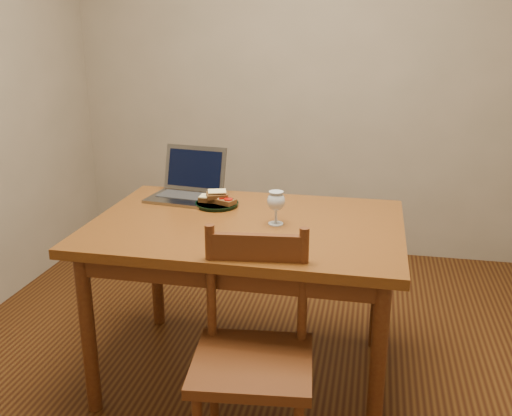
% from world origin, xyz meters
% --- Properties ---
extents(floor, '(3.20, 3.20, 0.02)m').
position_xyz_m(floor, '(0.00, 0.00, -0.01)').
color(floor, black).
rests_on(floor, ground).
extents(back_wall, '(3.20, 0.02, 2.60)m').
position_xyz_m(back_wall, '(0.00, 1.61, 1.30)').
color(back_wall, gray).
rests_on(back_wall, floor).
extents(front_wall, '(3.20, 0.02, 2.60)m').
position_xyz_m(front_wall, '(0.00, -1.61, 1.30)').
color(front_wall, gray).
rests_on(front_wall, floor).
extents(table, '(1.30, 0.90, 0.74)m').
position_xyz_m(table, '(-0.06, -0.02, 0.65)').
color(table, '#49240C').
rests_on(table, floor).
extents(chair, '(0.45, 0.43, 0.44)m').
position_xyz_m(chair, '(0.08, -0.54, 0.47)').
color(chair, '#451E0E').
rests_on(chair, floor).
extents(plate, '(0.20, 0.20, 0.02)m').
position_xyz_m(plate, '(-0.24, 0.17, 0.75)').
color(plate, black).
rests_on(plate, table).
extents(sandwich_cheese, '(0.10, 0.06, 0.03)m').
position_xyz_m(sandwich_cheese, '(-0.27, 0.18, 0.77)').
color(sandwich_cheese, '#381E0C').
rests_on(sandwich_cheese, plate).
extents(sandwich_tomato, '(0.12, 0.09, 0.03)m').
position_xyz_m(sandwich_tomato, '(-0.20, 0.16, 0.77)').
color(sandwich_tomato, '#381E0C').
rests_on(sandwich_tomato, plate).
extents(sandwich_top, '(0.11, 0.09, 0.03)m').
position_xyz_m(sandwich_top, '(-0.24, 0.18, 0.79)').
color(sandwich_top, '#381E0C').
rests_on(sandwich_top, plate).
extents(milk_glass, '(0.07, 0.07, 0.14)m').
position_xyz_m(milk_glass, '(0.07, -0.02, 0.81)').
color(milk_glass, white).
rests_on(milk_glass, table).
extents(laptop, '(0.35, 0.33, 0.23)m').
position_xyz_m(laptop, '(-0.42, 0.30, 0.80)').
color(laptop, slate).
rests_on(laptop, table).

